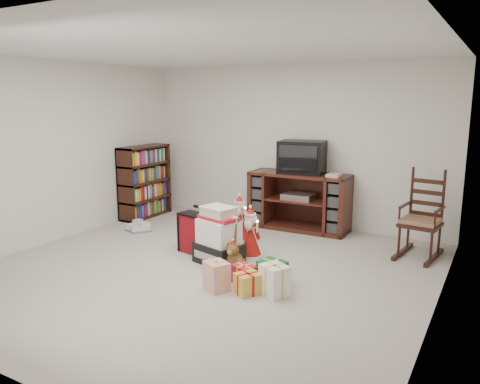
# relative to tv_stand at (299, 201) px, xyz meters

# --- Properties ---
(room) EXTENTS (5.01, 5.01, 2.51)m
(room) POSITION_rel_tv_stand_xyz_m (-0.26, -2.20, 0.81)
(room) COLOR #BBB4AB
(room) RESTS_ON ground
(tv_stand) EXTENTS (1.53, 0.58, 0.87)m
(tv_stand) POSITION_rel_tv_stand_xyz_m (0.00, 0.00, 0.00)
(tv_stand) COLOR #431B13
(tv_stand) RESTS_ON floor
(bookshelf) EXTENTS (0.33, 0.99, 1.20)m
(bookshelf) POSITION_rel_tv_stand_xyz_m (-2.57, -0.57, 0.14)
(bookshelf) COLOR #33130E
(bookshelf) RESTS_ON floor
(rocking_chair) EXTENTS (0.56, 0.82, 1.16)m
(rocking_chair) POSITION_rel_tv_stand_xyz_m (1.83, -0.39, -0.04)
(rocking_chair) COLOR #33130E
(rocking_chair) RESTS_ON floor
(gift_pile) EXTENTS (0.63, 0.53, 0.69)m
(gift_pile) POSITION_rel_tv_stand_xyz_m (-0.25, -1.91, -0.13)
(gift_pile) COLOR black
(gift_pile) RESTS_ON floor
(red_suitcase) EXTENTS (0.44, 0.28, 0.62)m
(red_suitcase) POSITION_rel_tv_stand_xyz_m (-0.72, -1.74, -0.17)
(red_suitcase) COLOR maroon
(red_suitcase) RESTS_ON floor
(stocking) EXTENTS (0.30, 0.16, 0.62)m
(stocking) POSITION_rel_tv_stand_xyz_m (-0.11, -1.94, -0.13)
(stocking) COLOR #0D7C1A
(stocking) RESTS_ON floor
(teddy_bear) EXTENTS (0.22, 0.20, 0.33)m
(teddy_bear) POSITION_rel_tv_stand_xyz_m (0.04, -2.03, -0.29)
(teddy_bear) COLOR brown
(teddy_bear) RESTS_ON floor
(santa_figurine) EXTENTS (0.32, 0.31, 0.66)m
(santa_figurine) POSITION_rel_tv_stand_xyz_m (-0.01, -1.54, -0.18)
(santa_figurine) COLOR #A61811
(santa_figurine) RESTS_ON floor
(mrs_claus_figurine) EXTENTS (0.33, 0.31, 0.67)m
(mrs_claus_figurine) POSITION_rel_tv_stand_xyz_m (-0.48, -1.00, -0.18)
(mrs_claus_figurine) COLOR #A61811
(mrs_claus_figurine) RESTS_ON floor
(sneaker_pair) EXTENTS (0.41, 0.31, 0.10)m
(sneaker_pair) POSITION_rel_tv_stand_xyz_m (-2.07, -1.34, -0.38)
(sneaker_pair) COLOR silver
(sneaker_pair) RESTS_ON floor
(gift_cluster) EXTENTS (0.73, 0.82, 0.25)m
(gift_cluster) POSITION_rel_tv_stand_xyz_m (0.50, -2.43, -0.31)
(gift_cluster) COLOR red
(gift_cluster) RESTS_ON floor
(crt_television) EXTENTS (0.73, 0.57, 0.49)m
(crt_television) POSITION_rel_tv_stand_xyz_m (0.02, 0.02, 0.68)
(crt_television) COLOR black
(crt_television) RESTS_ON tv_stand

